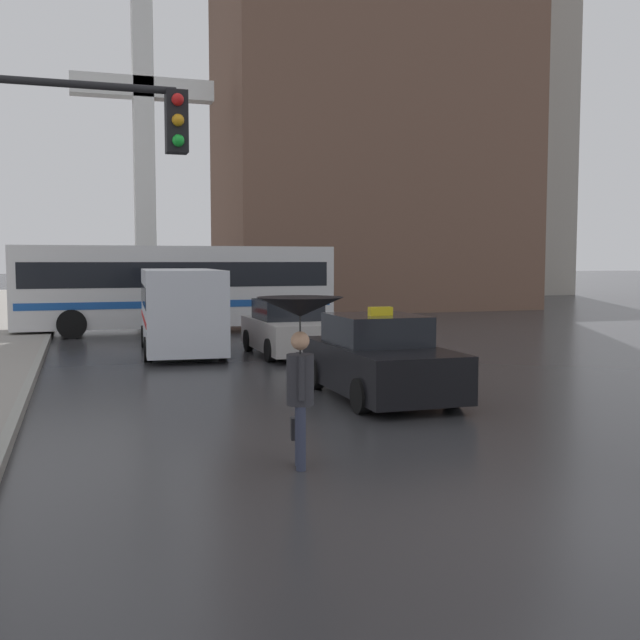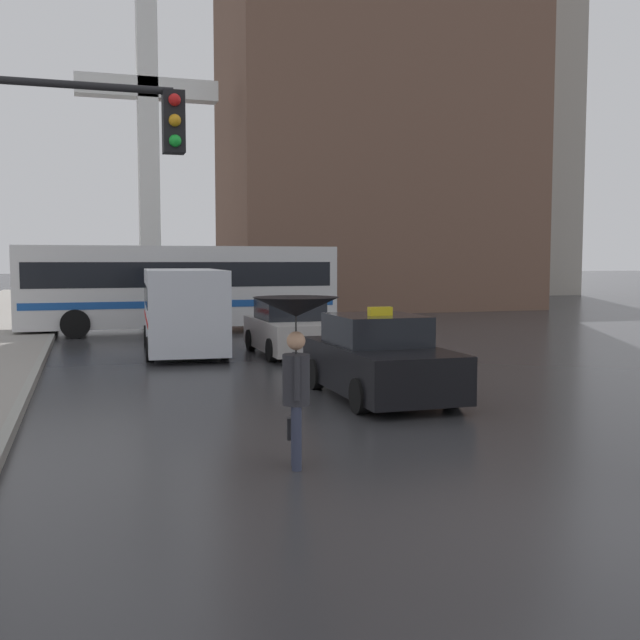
{
  "view_description": "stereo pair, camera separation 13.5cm",
  "coord_description": "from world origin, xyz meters",
  "px_view_note": "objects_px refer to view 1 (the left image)",
  "views": [
    {
      "loc": [
        -4.06,
        -6.01,
        2.55
      ],
      "look_at": [
        0.37,
        7.78,
        1.4
      ],
      "focal_mm": 42.0,
      "sensor_mm": 36.0,
      "label": 1
    },
    {
      "loc": [
        -3.93,
        -6.05,
        2.55
      ],
      "look_at": [
        0.37,
        7.78,
        1.4
      ],
      "focal_mm": 42.0,
      "sensor_mm": 36.0,
      "label": 2
    }
  ],
  "objects_px": {
    "city_bus": "(176,285)",
    "traffic_light": "(57,185)",
    "taxi": "(379,360)",
    "sedan_red": "(289,329)",
    "pedestrian_with_umbrella": "(300,332)",
    "ambulance_van": "(181,306)",
    "monument_cross": "(144,137)"
  },
  "relations": [
    {
      "from": "city_bus",
      "to": "traffic_light",
      "type": "xyz_separation_m",
      "value": [
        -3.51,
        -16.82,
        1.8
      ]
    },
    {
      "from": "taxi",
      "to": "city_bus",
      "type": "xyz_separation_m",
      "value": [
        -2.02,
        14.04,
        0.99
      ]
    },
    {
      "from": "sedan_red",
      "to": "pedestrian_with_umbrella",
      "type": "distance_m",
      "value": 11.21
    },
    {
      "from": "taxi",
      "to": "ambulance_van",
      "type": "xyz_separation_m",
      "value": [
        -2.64,
        8.07,
        0.58
      ]
    },
    {
      "from": "city_bus",
      "to": "monument_cross",
      "type": "height_order",
      "value": "monument_cross"
    },
    {
      "from": "city_bus",
      "to": "monument_cross",
      "type": "bearing_deg",
      "value": -178.04
    },
    {
      "from": "taxi",
      "to": "city_bus",
      "type": "relative_size",
      "value": 0.37
    },
    {
      "from": "sedan_red",
      "to": "traffic_light",
      "type": "xyz_separation_m",
      "value": [
        -5.62,
        -9.45,
        2.82
      ]
    },
    {
      "from": "taxi",
      "to": "traffic_light",
      "type": "xyz_separation_m",
      "value": [
        -5.53,
        -2.78,
        2.8
      ]
    },
    {
      "from": "pedestrian_with_umbrella",
      "to": "ambulance_van",
      "type": "bearing_deg",
      "value": 11.58
    },
    {
      "from": "city_bus",
      "to": "traffic_light",
      "type": "height_order",
      "value": "traffic_light"
    },
    {
      "from": "ambulance_van",
      "to": "taxi",
      "type": "bearing_deg",
      "value": 111.37
    },
    {
      "from": "taxi",
      "to": "sedan_red",
      "type": "xyz_separation_m",
      "value": [
        0.09,
        6.66,
        -0.02
      ]
    },
    {
      "from": "ambulance_van",
      "to": "monument_cross",
      "type": "xyz_separation_m",
      "value": [
        0.25,
        14.07,
        6.79
      ]
    },
    {
      "from": "city_bus",
      "to": "pedestrian_with_umbrella",
      "type": "relative_size",
      "value": 5.22
    },
    {
      "from": "traffic_light",
      "to": "taxi",
      "type": "bearing_deg",
      "value": 26.73
    },
    {
      "from": "pedestrian_with_umbrella",
      "to": "monument_cross",
      "type": "distance_m",
      "value": 27.04
    },
    {
      "from": "pedestrian_with_umbrella",
      "to": "traffic_light",
      "type": "bearing_deg",
      "value": 76.21
    },
    {
      "from": "sedan_red",
      "to": "pedestrian_with_umbrella",
      "type": "bearing_deg",
      "value": 75.28
    },
    {
      "from": "monument_cross",
      "to": "traffic_light",
      "type": "bearing_deg",
      "value": -97.17
    },
    {
      "from": "taxi",
      "to": "city_bus",
      "type": "bearing_deg",
      "value": -81.83
    },
    {
      "from": "taxi",
      "to": "traffic_light",
      "type": "relative_size",
      "value": 0.8
    },
    {
      "from": "taxi",
      "to": "pedestrian_with_umbrella",
      "type": "xyz_separation_m",
      "value": [
        -2.74,
        -4.13,
        0.98
      ]
    },
    {
      "from": "sedan_red",
      "to": "taxi",
      "type": "bearing_deg",
      "value": 89.19
    },
    {
      "from": "ambulance_van",
      "to": "traffic_light",
      "type": "height_order",
      "value": "traffic_light"
    },
    {
      "from": "taxi",
      "to": "ambulance_van",
      "type": "relative_size",
      "value": 0.7
    },
    {
      "from": "city_bus",
      "to": "pedestrian_with_umbrella",
      "type": "distance_m",
      "value": 18.18
    },
    {
      "from": "city_bus",
      "to": "traffic_light",
      "type": "relative_size",
      "value": 2.18
    },
    {
      "from": "sedan_red",
      "to": "ambulance_van",
      "type": "relative_size",
      "value": 0.71
    },
    {
      "from": "sedan_red",
      "to": "traffic_light",
      "type": "height_order",
      "value": "traffic_light"
    },
    {
      "from": "pedestrian_with_umbrella",
      "to": "traffic_light",
      "type": "height_order",
      "value": "traffic_light"
    },
    {
      "from": "taxi",
      "to": "sedan_red",
      "type": "height_order",
      "value": "taxi"
    }
  ]
}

